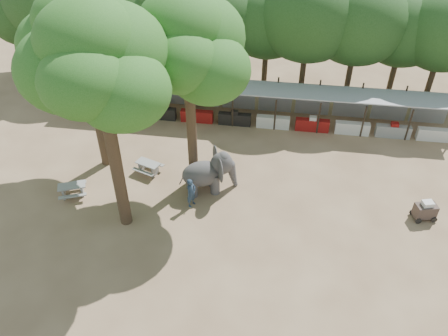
# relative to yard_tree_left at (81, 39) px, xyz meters

# --- Properties ---
(ground) EXTENTS (100.00, 100.00, 0.00)m
(ground) POSITION_rel_yard_tree_left_xyz_m (9.13, -7.19, -8.20)
(ground) COLOR brown
(ground) RESTS_ON ground
(vendor_stalls) EXTENTS (28.00, 2.99, 2.80)m
(vendor_stalls) POSITION_rel_yard_tree_left_xyz_m (9.13, 6.65, -7.02)
(vendor_stalls) COLOR #919399
(vendor_stalls) RESTS_ON ground
(yard_tree_left) EXTENTS (7.10, 6.90, 11.02)m
(yard_tree_left) POSITION_rel_yard_tree_left_xyz_m (0.00, 0.00, 0.00)
(yard_tree_left) COLOR #332316
(yard_tree_left) RESTS_ON ground
(yard_tree_center) EXTENTS (7.10, 6.90, 12.04)m
(yard_tree_center) POSITION_rel_yard_tree_left_xyz_m (3.00, -5.00, 1.01)
(yard_tree_center) COLOR #332316
(yard_tree_center) RESTS_ON ground
(yard_tree_back) EXTENTS (7.10, 6.90, 11.36)m
(yard_tree_back) POSITION_rel_yard_tree_left_xyz_m (6.00, -1.00, 0.34)
(yard_tree_back) COLOR #332316
(yard_tree_back) RESTS_ON ground
(backdrop_trees) EXTENTS (46.46, 5.95, 8.33)m
(backdrop_trees) POSITION_rel_yard_tree_left_xyz_m (9.13, 11.81, -2.69)
(backdrop_trees) COLOR #332316
(backdrop_trees) RESTS_ON ground
(elephant) EXTENTS (3.49, 2.67, 2.60)m
(elephant) POSITION_rel_yard_tree_left_xyz_m (7.20, -1.82, -6.90)
(elephant) COLOR #3B3939
(elephant) RESTS_ON ground
(handler) EXTENTS (0.69, 0.79, 1.84)m
(handler) POSITION_rel_yard_tree_left_xyz_m (6.44, -3.34, -7.28)
(handler) COLOR #26384C
(handler) RESTS_ON ground
(picnic_table_near) EXTENTS (1.99, 1.90, 0.78)m
(picnic_table_near) POSITION_rel_yard_tree_left_xyz_m (-0.64, -3.57, -7.69)
(picnic_table_near) COLOR gray
(picnic_table_near) RESTS_ON ground
(picnic_table_far) EXTENTS (1.90, 1.81, 0.76)m
(picnic_table_far) POSITION_rel_yard_tree_left_xyz_m (3.13, -0.77, -7.70)
(picnic_table_far) COLOR gray
(picnic_table_far) RESTS_ON ground
(cart_front) EXTENTS (1.41, 1.11, 1.22)m
(cart_front) POSITION_rel_yard_tree_left_xyz_m (19.38, -2.52, -7.60)
(cart_front) COLOR #382A25
(cart_front) RESTS_ON ground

